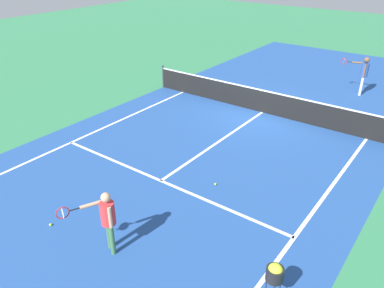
{
  "coord_description": "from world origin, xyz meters",
  "views": [
    {
      "loc": [
        6.28,
        -13.39,
        6.09
      ],
      "look_at": [
        0.49,
        -5.53,
        1.0
      ],
      "focal_mm": 35.67,
      "sensor_mm": 36.0,
      "label": 1
    }
  ],
  "objects_px": {
    "net": "(263,101)",
    "ball_hopper": "(275,273)",
    "player_far": "(364,71)",
    "tennis_ball_mid_court": "(215,184)",
    "player_near": "(107,216)",
    "tennis_ball_by_baseline": "(51,225)"
  },
  "relations": [
    {
      "from": "net",
      "to": "ball_hopper",
      "type": "relative_size",
      "value": 12.24
    },
    {
      "from": "player_far",
      "to": "tennis_ball_mid_court",
      "type": "relative_size",
      "value": 26.29
    },
    {
      "from": "player_near",
      "to": "tennis_ball_mid_court",
      "type": "distance_m",
      "value": 3.75
    },
    {
      "from": "player_near",
      "to": "tennis_ball_by_baseline",
      "type": "xyz_separation_m",
      "value": [
        -1.82,
        -0.29,
        -0.93
      ]
    },
    {
      "from": "player_near",
      "to": "player_far",
      "type": "relative_size",
      "value": 0.9
    },
    {
      "from": "ball_hopper",
      "to": "tennis_ball_by_baseline",
      "type": "bearing_deg",
      "value": -166.86
    },
    {
      "from": "net",
      "to": "tennis_ball_mid_court",
      "type": "bearing_deg",
      "value": -76.03
    },
    {
      "from": "ball_hopper",
      "to": "tennis_ball_mid_court",
      "type": "height_order",
      "value": "ball_hopper"
    },
    {
      "from": "net",
      "to": "tennis_ball_by_baseline",
      "type": "bearing_deg",
      "value": -95.16
    },
    {
      "from": "player_near",
      "to": "tennis_ball_mid_court",
      "type": "xyz_separation_m",
      "value": [
        0.44,
        3.6,
        -0.93
      ]
    },
    {
      "from": "player_far",
      "to": "tennis_ball_mid_court",
      "type": "height_order",
      "value": "player_far"
    },
    {
      "from": "ball_hopper",
      "to": "net",
      "type": "bearing_deg",
      "value": 118.21
    },
    {
      "from": "player_near",
      "to": "tennis_ball_mid_court",
      "type": "relative_size",
      "value": 23.53
    },
    {
      "from": "ball_hopper",
      "to": "player_near",
      "type": "bearing_deg",
      "value": -164.74
    },
    {
      "from": "player_near",
      "to": "player_far",
      "type": "bearing_deg",
      "value": 83.21
    },
    {
      "from": "net",
      "to": "player_near",
      "type": "xyz_separation_m",
      "value": [
        0.96,
        -9.25,
        0.47
      ]
    },
    {
      "from": "player_near",
      "to": "tennis_ball_mid_court",
      "type": "height_order",
      "value": "player_near"
    },
    {
      "from": "player_near",
      "to": "tennis_ball_by_baseline",
      "type": "relative_size",
      "value": 23.53
    },
    {
      "from": "tennis_ball_mid_court",
      "to": "tennis_ball_by_baseline",
      "type": "height_order",
      "value": "same"
    },
    {
      "from": "tennis_ball_mid_court",
      "to": "player_far",
      "type": "bearing_deg",
      "value": 83.28
    },
    {
      "from": "net",
      "to": "tennis_ball_by_baseline",
      "type": "xyz_separation_m",
      "value": [
        -0.86,
        -9.53,
        -0.46
      ]
    },
    {
      "from": "tennis_ball_by_baseline",
      "to": "player_near",
      "type": "bearing_deg",
      "value": 8.97
    }
  ]
}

